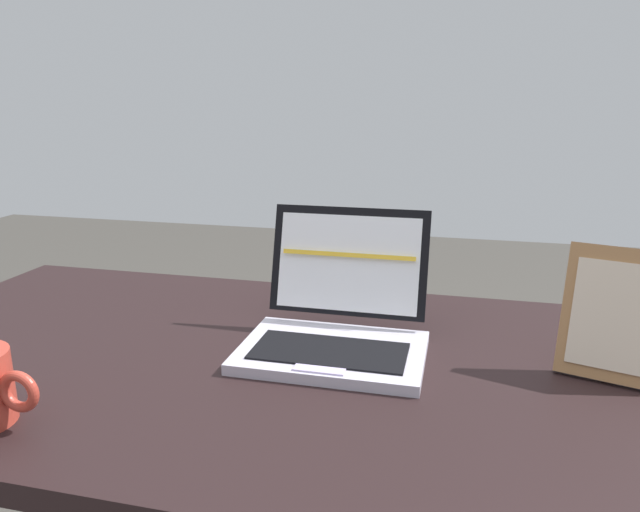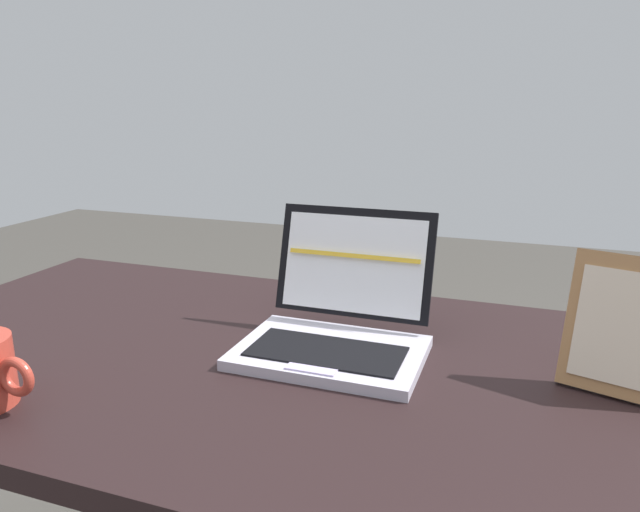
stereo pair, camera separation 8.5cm
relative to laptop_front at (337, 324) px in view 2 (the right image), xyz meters
The scene contains 3 objects.
desk 0.16m from the laptop_front, 145.24° to the right, with size 1.35×0.69×0.73m.
laptop_front is the anchor object (origin of this frame).
photo_frame 0.38m from the laptop_front, ahead, with size 0.14×0.09×0.18m.
Camera 2 is at (0.32, -0.73, 1.09)m, focal length 32.97 mm.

